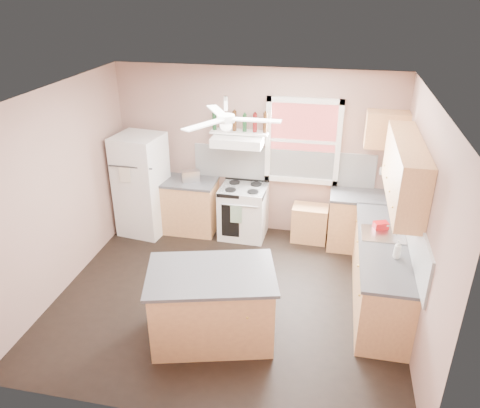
% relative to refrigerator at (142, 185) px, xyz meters
% --- Properties ---
extents(floor, '(4.50, 4.50, 0.00)m').
position_rel_refrigerator_xyz_m(floor, '(1.79, -1.52, -0.84)').
color(floor, black).
rests_on(floor, ground).
extents(ceiling, '(4.50, 4.50, 0.00)m').
position_rel_refrigerator_xyz_m(ceiling, '(1.79, -1.52, 1.86)').
color(ceiling, white).
rests_on(ceiling, ground).
extents(wall_back, '(4.50, 0.05, 2.70)m').
position_rel_refrigerator_xyz_m(wall_back, '(1.79, 0.50, 0.51)').
color(wall_back, '#927063').
rests_on(wall_back, ground).
extents(wall_right, '(0.05, 4.00, 2.70)m').
position_rel_refrigerator_xyz_m(wall_right, '(4.06, -1.52, 0.51)').
color(wall_right, '#927063').
rests_on(wall_right, ground).
extents(wall_left, '(0.05, 4.00, 2.70)m').
position_rel_refrigerator_xyz_m(wall_left, '(-0.49, -1.52, 0.51)').
color(wall_left, '#927063').
rests_on(wall_left, ground).
extents(backsplash_back, '(2.90, 0.03, 0.55)m').
position_rel_refrigerator_xyz_m(backsplash_back, '(2.24, 0.46, 0.34)').
color(backsplash_back, white).
rests_on(backsplash_back, wall_back).
extents(backsplash_right, '(0.03, 2.60, 0.55)m').
position_rel_refrigerator_xyz_m(backsplash_right, '(4.02, -1.22, 0.34)').
color(backsplash_right, white).
rests_on(backsplash_right, wall_right).
extents(window_view, '(1.00, 0.02, 1.20)m').
position_rel_refrigerator_xyz_m(window_view, '(2.54, 0.46, 0.76)').
color(window_view, maroon).
rests_on(window_view, wall_back).
extents(window_frame, '(1.16, 0.07, 1.36)m').
position_rel_refrigerator_xyz_m(window_frame, '(2.54, 0.43, 0.76)').
color(window_frame, white).
rests_on(window_frame, wall_back).
extents(refrigerator, '(0.80, 0.78, 1.67)m').
position_rel_refrigerator_xyz_m(refrigerator, '(0.00, 0.00, 0.00)').
color(refrigerator, white).
rests_on(refrigerator, floor).
extents(base_cabinet_left, '(0.90, 0.60, 0.86)m').
position_rel_refrigerator_xyz_m(base_cabinet_left, '(0.73, 0.18, -0.41)').
color(base_cabinet_left, '#B77C4C').
rests_on(base_cabinet_left, floor).
extents(counter_left, '(0.92, 0.62, 0.04)m').
position_rel_refrigerator_xyz_m(counter_left, '(0.73, 0.18, 0.04)').
color(counter_left, '#414143').
rests_on(counter_left, base_cabinet_left).
extents(toaster, '(0.32, 0.26, 0.18)m').
position_rel_refrigerator_xyz_m(toaster, '(0.78, 0.18, 0.15)').
color(toaster, silver).
rests_on(toaster, counter_left).
extents(stove, '(0.75, 0.66, 0.86)m').
position_rel_refrigerator_xyz_m(stove, '(1.66, 0.18, -0.41)').
color(stove, white).
rests_on(stove, floor).
extents(range_hood, '(0.78, 0.50, 0.14)m').
position_rel_refrigerator_xyz_m(range_hood, '(1.56, 0.23, 0.78)').
color(range_hood, white).
rests_on(range_hood, wall_back).
extents(bottle_shelf, '(0.90, 0.26, 0.03)m').
position_rel_refrigerator_xyz_m(bottle_shelf, '(1.56, 0.35, 0.88)').
color(bottle_shelf, white).
rests_on(bottle_shelf, range_hood).
extents(cart, '(0.57, 0.39, 0.56)m').
position_rel_refrigerator_xyz_m(cart, '(2.74, 0.23, -0.56)').
color(cart, '#B77C4C').
rests_on(cart, floor).
extents(base_cabinet_corner, '(1.00, 0.60, 0.86)m').
position_rel_refrigerator_xyz_m(base_cabinet_corner, '(3.54, 0.18, -0.41)').
color(base_cabinet_corner, '#B77C4C').
rests_on(base_cabinet_corner, floor).
extents(base_cabinet_right, '(0.60, 2.20, 0.86)m').
position_rel_refrigerator_xyz_m(base_cabinet_right, '(3.74, -1.22, -0.41)').
color(base_cabinet_right, '#B77C4C').
rests_on(base_cabinet_right, floor).
extents(counter_corner, '(1.02, 0.62, 0.04)m').
position_rel_refrigerator_xyz_m(counter_corner, '(3.54, 0.18, 0.04)').
color(counter_corner, '#414143').
rests_on(counter_corner, base_cabinet_corner).
extents(counter_right, '(0.62, 2.22, 0.04)m').
position_rel_refrigerator_xyz_m(counter_right, '(3.73, -1.22, 0.04)').
color(counter_right, '#414143').
rests_on(counter_right, base_cabinet_right).
extents(sink, '(0.55, 0.45, 0.03)m').
position_rel_refrigerator_xyz_m(sink, '(3.73, -1.02, 0.06)').
color(sink, silver).
rests_on(sink, counter_right).
extents(faucet, '(0.03, 0.03, 0.14)m').
position_rel_refrigerator_xyz_m(faucet, '(3.89, -1.02, 0.13)').
color(faucet, silver).
rests_on(faucet, sink).
extents(upper_cabinet_right, '(0.33, 1.80, 0.76)m').
position_rel_refrigerator_xyz_m(upper_cabinet_right, '(3.87, -1.02, 0.94)').
color(upper_cabinet_right, '#B77C4C').
rests_on(upper_cabinet_right, wall_right).
extents(upper_cabinet_corner, '(0.60, 0.33, 0.52)m').
position_rel_refrigerator_xyz_m(upper_cabinet_corner, '(3.74, 0.31, 1.06)').
color(upper_cabinet_corner, '#B77C4C').
rests_on(upper_cabinet_corner, wall_back).
extents(paper_towel, '(0.26, 0.12, 0.12)m').
position_rel_refrigerator_xyz_m(paper_towel, '(3.86, 0.34, 0.41)').
color(paper_towel, white).
rests_on(paper_towel, wall_back).
extents(island, '(1.54, 1.18, 0.86)m').
position_rel_refrigerator_xyz_m(island, '(1.78, -2.31, -0.41)').
color(island, '#B77C4C').
rests_on(island, floor).
extents(island_top, '(1.63, 1.28, 0.04)m').
position_rel_refrigerator_xyz_m(island_top, '(1.78, -2.31, 0.04)').
color(island_top, '#414143').
rests_on(island_top, island).
extents(ceiling_fan_hub, '(0.20, 0.20, 0.08)m').
position_rel_refrigerator_xyz_m(ceiling_fan_hub, '(1.79, -1.52, 1.61)').
color(ceiling_fan_hub, white).
rests_on(ceiling_fan_hub, ceiling).
extents(soap_bottle, '(0.12, 0.13, 0.23)m').
position_rel_refrigerator_xyz_m(soap_bottle, '(3.84, -1.57, 0.18)').
color(soap_bottle, silver).
rests_on(soap_bottle, counter_right).
extents(red_caddy, '(0.21, 0.17, 0.10)m').
position_rel_refrigerator_xyz_m(red_caddy, '(3.70, -0.88, 0.11)').
color(red_caddy, '#B00F12').
rests_on(red_caddy, counter_right).
extents(wine_bottles, '(0.86, 0.06, 0.31)m').
position_rel_refrigerator_xyz_m(wine_bottles, '(1.56, 0.35, 1.04)').
color(wine_bottles, '#143819').
rests_on(wine_bottles, bottle_shelf).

